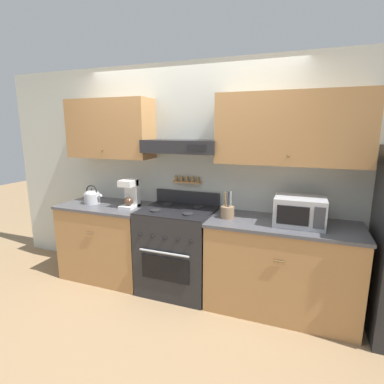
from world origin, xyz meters
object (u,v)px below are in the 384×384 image
at_px(tea_kettle, 92,196).
at_px(stove_range, 178,249).
at_px(coffee_maker, 130,193).
at_px(microwave, 300,211).
at_px(utensil_crock, 227,212).

bearing_deg(tea_kettle, stove_range, 1.04).
bearing_deg(coffee_maker, stove_range, -1.06).
bearing_deg(coffee_maker, microwave, -0.42).
relative_size(coffee_maker, utensil_crock, 1.17).
xyz_separation_m(stove_range, utensil_crock, (0.57, -0.02, 0.51)).
relative_size(tea_kettle, utensil_crock, 0.86).
relative_size(stove_range, utensil_crock, 3.98).
xyz_separation_m(stove_range, microwave, (1.26, -0.00, 0.58)).
xyz_separation_m(stove_range, tea_kettle, (-1.12, -0.02, 0.53)).
xyz_separation_m(coffee_maker, utensil_crock, (1.17, -0.03, -0.10)).
relative_size(stove_range, microwave, 2.39).
distance_m(coffee_maker, microwave, 1.86).
distance_m(tea_kettle, coffee_maker, 0.53).
xyz_separation_m(tea_kettle, microwave, (2.38, 0.02, 0.05)).
height_order(microwave, utensil_crock, utensil_crock).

